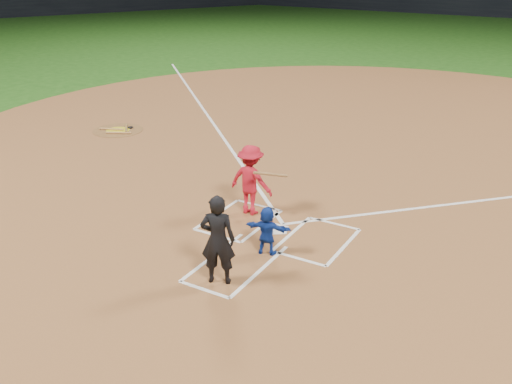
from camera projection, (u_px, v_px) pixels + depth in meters
The scene contains 13 objects.
ground at pixel (277, 230), 12.61m from camera, with size 120.00×120.00×0.00m, color #1C4B12.
home_plate_dirt at pixel (370, 153), 17.38m from camera, with size 28.00×28.00×0.01m, color brown.
home_plate at pixel (277, 229), 12.60m from camera, with size 0.60×0.60×0.02m, color white.
on_deck_circle at pixel (118, 130), 19.48m from camera, with size 1.70×1.70×0.01m, color brown.
on_deck_logo at pixel (118, 130), 19.48m from camera, with size 0.80×0.80×0.00m, color gold.
on_deck_bat_a at pixel (126, 128), 19.59m from camera, with size 0.06×0.06×0.84m, color olive.
on_deck_bat_b at pixel (112, 129), 19.48m from camera, with size 0.06×0.06×0.84m, color #A16D3B.
on_deck_bat_c at pixel (118, 133), 19.09m from camera, with size 0.06×0.06×0.84m, color #A7723D.
bat_weight_donut at pixel (130, 127), 19.69m from camera, with size 0.19×0.19×0.05m, color black.
catcher at pixel (267, 231), 11.44m from camera, with size 0.95×0.30×1.02m, color #123296.
umpire at pixel (218, 240), 10.30m from camera, with size 0.64×0.42×1.75m, color black.
chalk_markings at pixel (362, 159), 16.81m from camera, with size 28.35×17.32×0.01m.
batter_at_plate at pixel (251, 180), 13.09m from camera, with size 1.41×0.84×1.66m.
Camera 1 is at (5.26, -9.97, 5.73)m, focal length 40.00 mm.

